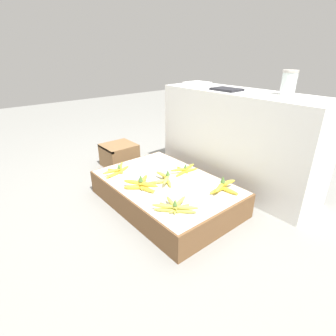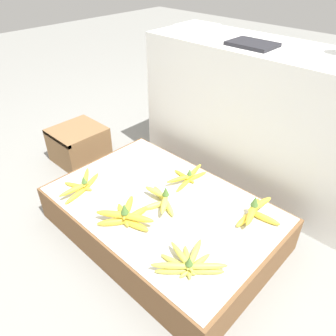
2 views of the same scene
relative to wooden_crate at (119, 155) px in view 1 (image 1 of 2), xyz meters
name	(u,v)px [view 1 (image 1 of 2)]	position (x,y,z in m)	size (l,w,h in m)	color
ground_plane	(166,203)	(0.89, -0.10, -0.12)	(10.00, 10.00, 0.00)	gray
display_platform	(166,192)	(0.89, -0.10, -0.02)	(1.10, 0.73, 0.20)	brown
back_vendor_table	(237,140)	(0.99, 0.61, 0.29)	(1.43, 0.44, 0.81)	white
wooden_crate	(119,155)	(0.00, 0.00, 0.00)	(0.30, 0.32, 0.23)	olive
banana_bunch_front_left	(117,170)	(0.52, -0.31, 0.10)	(0.16, 0.27, 0.09)	gold
banana_bunch_front_midleft	(142,184)	(0.86, -0.30, 0.11)	(0.25, 0.25, 0.11)	gold
banana_bunch_front_midright	(175,207)	(1.23, -0.31, 0.10)	(0.25, 0.25, 0.09)	gold
banana_bunch_middle_midleft	(165,178)	(0.89, -0.11, 0.11)	(0.23, 0.18, 0.10)	#DBCC4C
banana_bunch_back_midleft	(184,170)	(0.86, 0.12, 0.10)	(0.16, 0.25, 0.08)	yellow
banana_bunch_back_midright	(223,187)	(1.26, 0.12, 0.11)	(0.18, 0.24, 0.11)	gold
glass_jar	(289,82)	(1.32, 0.69, 0.78)	(0.11, 0.11, 0.17)	silver
foam_tray_white	(197,83)	(0.43, 0.68, 0.71)	(0.20, 0.20, 0.02)	white
foam_tray_dark	(227,89)	(0.89, 0.54, 0.71)	(0.23, 0.17, 0.02)	#232328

